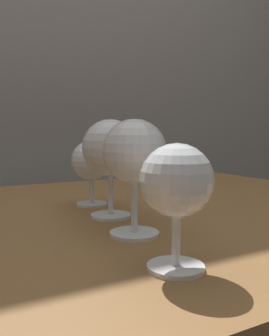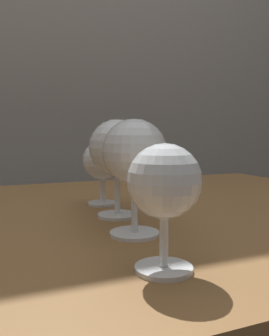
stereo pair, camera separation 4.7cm
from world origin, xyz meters
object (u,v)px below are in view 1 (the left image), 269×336
wine_glass_merlot (177,184)px  wine_glass_white (91,162)px  wine_glass_pinot (110,150)px  wine_glass_rose (134,154)px

wine_glass_merlot → wine_glass_white: size_ratio=1.04×
wine_glass_merlot → wine_glass_white: 0.34m
wine_glass_white → wine_glass_pinot: bearing=-94.3°
wine_glass_pinot → wine_glass_merlot: bearing=-98.9°
wine_glass_rose → wine_glass_white: 0.22m
wine_glass_white → wine_glass_rose: bearing=-96.2°
wine_glass_pinot → wine_glass_rose: bearing=-98.0°
wine_glass_merlot → wine_glass_rose: (0.02, 0.13, 0.02)m
wine_glass_pinot → wine_glass_white: 0.11m
wine_glass_merlot → wine_glass_white: bearing=82.5°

